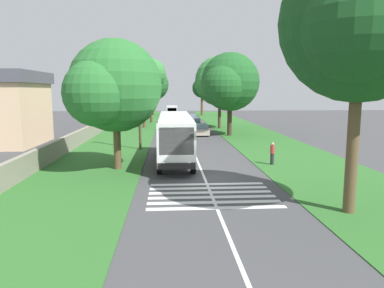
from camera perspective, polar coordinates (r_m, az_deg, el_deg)
name	(u,v)px	position (r m, az deg, el deg)	size (l,w,h in m)	color
ground	(205,178)	(23.35, 2.02, -5.44)	(160.00, 160.00, 0.00)	#424244
grass_verge_left	(112,145)	(38.43, -12.50, -0.13)	(120.00, 8.00, 0.04)	#2D6628
grass_verge_right	(267,143)	(39.38, 11.79, 0.09)	(120.00, 8.00, 0.04)	#2D6628
centre_line	(191,144)	(38.04, -0.21, -0.04)	(110.00, 0.16, 0.01)	silver
coach_bus	(175,135)	(28.18, -2.69, 1.38)	(11.16, 2.62, 3.73)	white
zebra_crossing	(211,195)	(19.81, 3.08, -7.98)	(4.95, 6.80, 0.01)	silver
trailing_car_0	(201,130)	(45.94, 1.44, 2.24)	(4.30, 1.78, 1.43)	#B7A893
trailing_car_1	(195,123)	(55.35, 0.41, 3.29)	(4.30, 1.78, 1.43)	#145933
trailing_car_2	(191,119)	(64.46, -0.11, 4.01)	(4.30, 1.78, 1.43)	gray
trailing_minibus_0	(172,111)	(73.81, -3.19, 5.24)	(6.00, 2.14, 2.53)	silver
roadside_tree_left_0	(152,85)	(85.00, -6.36, 9.17)	(9.00, 7.45, 10.72)	#3D2D1E
roadside_tree_left_1	(149,75)	(64.30, -6.73, 10.75)	(6.57, 5.39, 11.13)	#4C3826
roadside_tree_left_2	(143,86)	(55.81, -7.73, 8.98)	(6.39, 5.50, 9.10)	brown
roadside_tree_left_3	(112,88)	(25.90, -12.45, 8.57)	(7.62, 6.45, 9.11)	brown
roadside_tree_right_0	(228,83)	(45.09, 5.74, 9.48)	(8.54, 7.19, 10.22)	#3D2D1E
roadside_tree_right_1	(201,89)	(83.34, 1.50, 8.70)	(5.50, 4.46, 8.41)	brown
roadside_tree_right_2	(356,26)	(17.77, 24.49, 16.58)	(8.03, 6.95, 11.95)	brown
roadside_tree_right_3	(218,83)	(54.06, 4.18, 9.62)	(9.03, 7.35, 10.63)	#4C3826
utility_pole	(139,103)	(34.64, -8.29, 6.36)	(0.24, 1.40, 8.45)	#473828
roadside_wall	(89,132)	(43.84, -15.94, 1.78)	(70.00, 0.40, 1.48)	gray
pedestrian	(272,153)	(28.01, 12.54, -1.42)	(0.34, 0.34, 1.69)	#26262D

